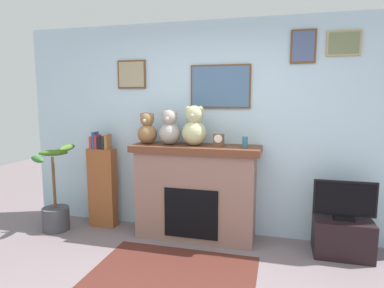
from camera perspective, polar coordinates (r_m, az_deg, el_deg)
The scene contains 12 objects.
back_wall at distance 4.13m, azimuth 4.88°, elevation 2.65°, with size 5.20×0.15×2.60m.
fireplace at distance 4.03m, azimuth 0.67°, elevation -8.10°, with size 1.52×0.52×1.13m.
bookshelf at distance 4.53m, azimuth -15.11°, elevation -6.61°, with size 0.35×0.16×1.25m.
potted_plant at distance 4.64m, azimuth -22.41°, elevation -9.59°, with size 0.55×0.56×1.11m.
tv_stand at distance 4.04m, azimuth 24.37°, elevation -14.34°, with size 0.59×0.40×0.40m, color black.
television at distance 3.91m, azimuth 24.71°, elevation -8.83°, with size 0.63×0.14×0.42m.
area_rug at distance 3.44m, azimuth -3.34°, elevation -21.31°, with size 1.58×1.09×0.01m, color #4C221B.
candle_jar at distance 3.79m, azimuth 9.09°, elevation 0.34°, with size 0.06×0.06×0.12m, color teal.
mantel_clock at distance 3.83m, azimuth 4.61°, elevation 0.66°, with size 0.12×0.09×0.14m.
teddy_bear_brown at distance 4.07m, azimuth -7.69°, elevation 2.45°, with size 0.24×0.24×0.38m.
teddy_bear_grey at distance 3.97m, azimuth -3.85°, elevation 2.61°, with size 0.26×0.26×0.42m.
teddy_bear_cream at distance 3.88m, azimuth 0.40°, elevation 2.83°, with size 0.29×0.29×0.47m.
Camera 1 is at (0.71, -2.05, 1.68)m, focal length 31.08 mm.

